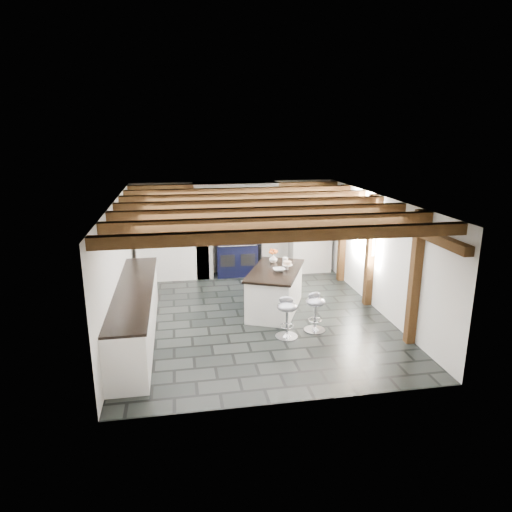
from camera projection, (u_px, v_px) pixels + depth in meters
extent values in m
plane|color=black|center=(255.00, 315.00, 8.96)|extent=(6.00, 6.00, 0.00)
plane|color=white|center=(234.00, 227.00, 11.49)|extent=(5.00, 0.00, 5.00)
plane|color=white|center=(118.00, 266.00, 8.23)|extent=(0.00, 6.00, 6.00)
plane|color=white|center=(378.00, 253.00, 9.07)|extent=(0.00, 6.00, 6.00)
plane|color=white|center=(254.00, 199.00, 8.34)|extent=(6.00, 6.00, 0.00)
cube|color=silver|center=(203.00, 239.00, 11.13)|extent=(0.40, 0.60, 1.90)
cube|color=silver|center=(268.00, 236.00, 11.40)|extent=(0.40, 0.60, 1.90)
cube|color=#503417|center=(235.00, 195.00, 10.98)|extent=(2.10, 0.65, 0.18)
cube|color=silver|center=(235.00, 189.00, 10.94)|extent=(2.00, 0.60, 0.31)
cube|color=black|center=(237.00, 195.00, 10.66)|extent=(1.00, 0.03, 0.22)
cube|color=silver|center=(237.00, 195.00, 10.65)|extent=(0.90, 0.01, 0.14)
cube|color=white|center=(164.00, 238.00, 10.96)|extent=(1.30, 0.58, 2.00)
cube|color=white|center=(310.00, 233.00, 11.57)|extent=(1.00, 0.58, 2.00)
cube|color=white|center=(136.00, 314.00, 7.90)|extent=(0.60, 3.80, 0.88)
cube|color=black|center=(134.00, 289.00, 7.78)|extent=(0.64, 3.80, 0.04)
cube|color=white|center=(194.00, 259.00, 11.23)|extent=(0.70, 0.60, 0.88)
cube|color=black|center=(193.00, 241.00, 11.10)|extent=(0.74, 0.64, 0.04)
cube|color=#503417|center=(377.00, 214.00, 8.84)|extent=(0.15, 5.80, 0.14)
plane|color=white|center=(366.00, 227.00, 9.52)|extent=(0.00, 0.90, 0.90)
cube|color=#503417|center=(288.00, 235.00, 5.90)|extent=(5.00, 0.16, 0.16)
cube|color=#503417|center=(274.00, 222.00, 6.72)|extent=(5.00, 0.16, 0.16)
cube|color=#503417|center=(263.00, 212.00, 7.54)|extent=(5.00, 0.16, 0.16)
cube|color=#503417|center=(254.00, 204.00, 8.36)|extent=(5.00, 0.16, 0.16)
cube|color=#503417|center=(247.00, 197.00, 9.19)|extent=(5.00, 0.16, 0.16)
cube|color=#503417|center=(241.00, 192.00, 10.01)|extent=(5.00, 0.16, 0.16)
cube|color=#503417|center=(236.00, 187.00, 10.83)|extent=(5.00, 0.16, 0.16)
cube|color=#503417|center=(415.00, 279.00, 7.53)|extent=(0.15, 0.15, 2.30)
cube|color=#503417|center=(370.00, 251.00, 9.24)|extent=(0.15, 0.15, 2.30)
cube|color=#503417|center=(342.00, 234.00, 10.76)|extent=(0.15, 0.15, 2.30)
cylinder|color=black|center=(279.00, 219.00, 8.47)|extent=(0.01, 0.01, 0.56)
cylinder|color=white|center=(278.00, 236.00, 8.56)|extent=(0.09, 0.09, 0.22)
cylinder|color=black|center=(278.00, 216.00, 8.76)|extent=(0.01, 0.01, 0.56)
cylinder|color=white|center=(278.00, 232.00, 8.85)|extent=(0.09, 0.09, 0.22)
cylinder|color=black|center=(277.00, 213.00, 9.05)|extent=(0.01, 0.01, 0.56)
cylinder|color=white|center=(277.00, 229.00, 9.14)|extent=(0.09, 0.09, 0.22)
cube|color=black|center=(236.00, 257.00, 11.38)|extent=(1.00, 0.60, 0.90)
ellipsoid|color=silver|center=(226.00, 239.00, 11.21)|extent=(0.28, 0.28, 0.11)
ellipsoid|color=silver|center=(246.00, 238.00, 11.29)|extent=(0.28, 0.28, 0.11)
cylinder|color=silver|center=(238.00, 246.00, 10.98)|extent=(0.95, 0.03, 0.03)
cube|color=black|center=(228.00, 261.00, 11.05)|extent=(0.35, 0.02, 0.30)
cube|color=black|center=(248.00, 260.00, 11.14)|extent=(0.35, 0.02, 0.30)
cube|color=white|center=(275.00, 291.00, 9.12)|extent=(1.43, 1.86, 0.81)
cube|color=black|center=(275.00, 271.00, 9.00)|extent=(1.53, 1.95, 0.05)
imported|color=white|center=(273.00, 259.00, 9.44)|extent=(0.22, 0.22, 0.18)
ellipsoid|color=orange|center=(273.00, 252.00, 9.40)|extent=(0.18, 0.18, 0.11)
cylinder|color=white|center=(285.00, 261.00, 9.25)|extent=(0.11, 0.11, 0.17)
imported|color=white|center=(279.00, 270.00, 8.88)|extent=(0.32, 0.32, 0.06)
cylinder|color=white|center=(287.00, 267.00, 8.98)|extent=(0.05, 0.05, 0.09)
cylinder|color=white|center=(287.00, 265.00, 8.96)|extent=(0.20, 0.20, 0.01)
cylinder|color=beige|center=(287.00, 263.00, 8.95)|extent=(0.16, 0.16, 0.06)
cylinder|color=silver|center=(314.00, 330.00, 8.28)|extent=(0.39, 0.39, 0.03)
cone|color=silver|center=(315.00, 328.00, 8.27)|extent=(0.18, 0.18, 0.07)
cylinder|color=silver|center=(315.00, 316.00, 8.20)|extent=(0.04, 0.04, 0.48)
torus|color=silver|center=(315.00, 320.00, 8.22)|extent=(0.25, 0.25, 0.02)
ellipsoid|color=gray|center=(316.00, 302.00, 8.13)|extent=(0.43, 0.43, 0.16)
ellipsoid|color=gray|center=(313.00, 295.00, 8.18)|extent=(0.26, 0.16, 0.14)
cylinder|color=silver|center=(287.00, 337.00, 8.02)|extent=(0.40, 0.40, 0.03)
cone|color=silver|center=(287.00, 334.00, 8.00)|extent=(0.18, 0.18, 0.07)
cylinder|color=silver|center=(287.00, 322.00, 7.94)|extent=(0.05, 0.05, 0.50)
torus|color=silver|center=(287.00, 326.00, 7.96)|extent=(0.25, 0.25, 0.02)
ellipsoid|color=gray|center=(287.00, 307.00, 7.86)|extent=(0.46, 0.46, 0.16)
ellipsoid|color=gray|center=(288.00, 300.00, 7.93)|extent=(0.27, 0.18, 0.14)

